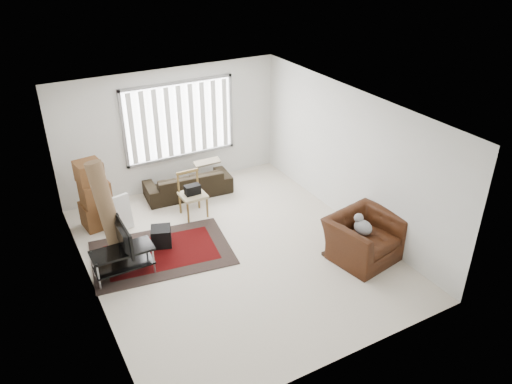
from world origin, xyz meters
The scene contains 11 objects.
room centered at (0.03, 0.51, 1.76)m, with size 6.00×6.02×2.71m.
persian_rug centered at (-1.19, 0.60, 0.01)m, with size 2.67×1.98×0.02m.
tv_stand centered at (-1.95, 0.29, 0.37)m, with size 1.03×0.46×0.52m.
tv centered at (-1.95, 0.29, 0.75)m, with size 0.83×0.11×0.48m, color black.
subwoofer centered at (-1.10, 0.83, 0.20)m, with size 0.36×0.36×0.36m, color black.
moving_boxes centered at (-1.95, 2.11, 0.64)m, with size 0.62×0.58×1.38m.
white_flatpack centered at (-1.65, 1.73, 0.36)m, with size 0.56×0.08×0.72m, color silver.
rolled_rug centered at (-1.99, 0.77, 0.96)m, with size 0.29×0.29×1.90m, color brown.
sofa centered at (0.10, 2.45, 0.36)m, with size 1.87×0.81×0.72m, color black.
side_chair centered at (-0.14, 1.58, 0.51)m, with size 0.50×0.50×0.93m.
armchair centered at (1.95, -1.25, 0.46)m, with size 1.40×1.27×0.91m.
Camera 1 is at (-3.31, -6.78, 5.31)m, focal length 35.00 mm.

